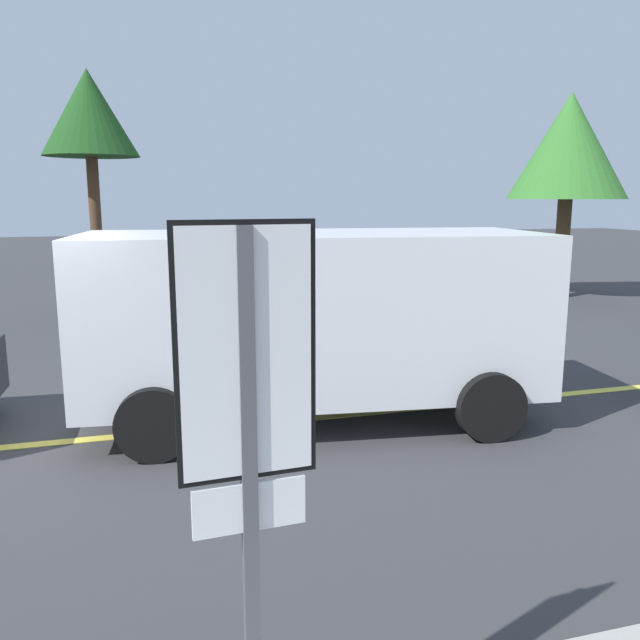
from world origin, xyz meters
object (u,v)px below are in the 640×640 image
white_van (316,313)px  tree_centre_verge (569,148)px  speed_limit_sign (248,421)px  tree_left_verge (89,116)px

white_van → tree_centre_verge: 11.71m
white_van → tree_centre_verge: tree_centre_verge is taller
speed_limit_sign → white_van: size_ratio=0.47×
speed_limit_sign → tree_left_verge: bearing=95.3°
white_van → tree_centre_verge: (8.70, 7.40, 2.56)m
speed_limit_sign → tree_left_verge: 12.85m
tree_left_verge → tree_centre_verge: size_ratio=1.01×
tree_left_verge → white_van: bearing=-70.3°
white_van → speed_limit_sign: bearing=-108.5°
speed_limit_sign → white_van: 5.10m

